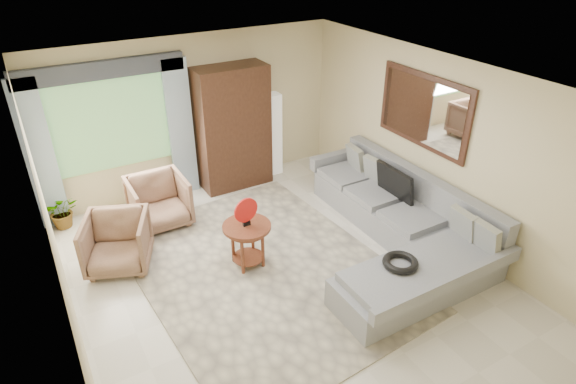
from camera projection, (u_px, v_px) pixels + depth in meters
ground at (285, 277)px, 6.33m from camera, size 6.00×6.00×0.00m
area_rug at (263, 269)px, 6.46m from camera, size 3.27×4.20×0.02m
sectional_sofa at (400, 228)px, 6.84m from camera, size 2.30×3.46×0.90m
tv_screen at (395, 183)px, 7.10m from camera, size 0.14×0.74×0.48m
garden_hose at (400, 262)px, 5.72m from camera, size 0.43×0.43×0.09m
coffee_table at (248, 244)px, 6.40m from camera, size 0.64×0.64×0.64m
red_disc at (246, 210)px, 6.14m from camera, size 0.34×0.06×0.34m
armchair_left at (117, 243)px, 6.37m from camera, size 1.06×1.07×0.75m
armchair_right at (159, 202)px, 7.28m from camera, size 0.83×0.85×0.77m
potted_plant at (62, 211)px, 7.27m from camera, size 0.55×0.50×0.55m
armoire at (233, 128)px, 8.11m from camera, size 1.20×0.55×2.10m
floor_lamp at (273, 134)px, 8.65m from camera, size 0.24×0.24×1.50m
window at (110, 125)px, 7.29m from camera, size 1.80×0.04×1.40m
curtain_left at (40, 157)px, 6.89m from camera, size 0.40×0.08×2.30m
curtain_right at (181, 129)px, 7.81m from camera, size 0.40×0.08×2.30m
valance at (101, 70)px, 6.82m from camera, size 2.40×0.12×0.26m
wall_mirror at (423, 111)px, 6.81m from camera, size 0.05×1.70×1.05m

